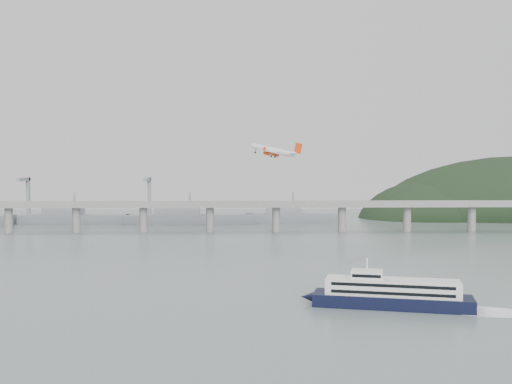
{
  "coord_description": "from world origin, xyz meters",
  "views": [
    {
      "loc": [
        -9.96,
        -250.67,
        48.45
      ],
      "look_at": [
        0.0,
        55.0,
        36.0
      ],
      "focal_mm": 42.0,
      "sensor_mm": 36.0,
      "label": 1
    }
  ],
  "objects": [
    {
      "name": "bridge",
      "position": [
        -1.15,
        200.0,
        17.65
      ],
      "size": [
        800.0,
        22.0,
        23.9
      ],
      "color": "gray",
      "rests_on": "ground"
    },
    {
      "name": "distant_fleet",
      "position": [
        -155.36,
        265.08,
        6.22
      ],
      "size": [
        453.0,
        60.9,
        40.0
      ],
      "color": "slate",
      "rests_on": "ground"
    },
    {
      "name": "ferry",
      "position": [
        44.02,
        -46.41,
        4.58
      ],
      "size": [
        87.91,
        32.39,
        16.87
      ],
      "rotation": [
        0.0,
        0.0,
        -0.26
      ],
      "color": "black",
      "rests_on": "ground"
    },
    {
      "name": "ground",
      "position": [
        0.0,
        0.0,
        0.0
      ],
      "size": [
        900.0,
        900.0,
        0.0
      ],
      "primitive_type": "plane",
      "color": "slate",
      "rests_on": "ground"
    },
    {
      "name": "airliner",
      "position": [
        11.2,
        84.37,
        57.9
      ],
      "size": [
        30.68,
        29.07,
        9.8
      ],
      "rotation": [
        0.05,
        -0.21,
        2.6
      ],
      "color": "white",
      "rests_on": "ground"
    }
  ]
}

